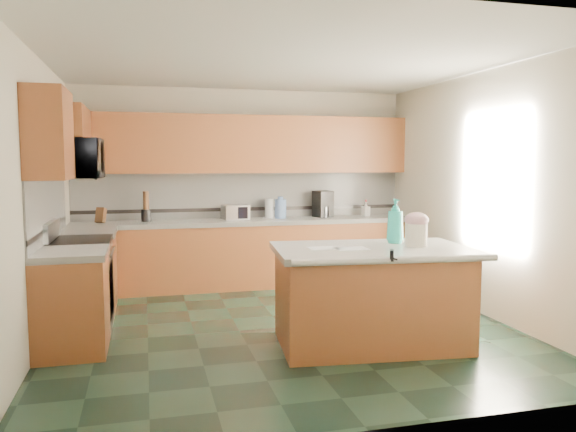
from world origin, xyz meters
name	(u,v)px	position (x,y,z in m)	size (l,w,h in m)	color
floor	(282,327)	(0.00, 0.00, 0.00)	(4.60, 4.60, 0.00)	black
ceiling	(282,60)	(0.00, 0.00, 2.70)	(4.60, 4.60, 0.00)	white
wall_back	(243,187)	(0.00, 2.32, 1.35)	(4.60, 0.04, 2.70)	beige
wall_front	(372,220)	(0.00, -2.32, 1.35)	(4.60, 0.04, 2.70)	beige
wall_left	(34,201)	(-2.32, 0.00, 1.35)	(0.04, 4.60, 2.70)	beige
wall_right	(485,194)	(2.32, 0.00, 1.35)	(0.04, 4.60, 2.70)	beige
back_base_cab	(248,255)	(0.00, 2.00, 0.43)	(4.60, 0.60, 0.86)	#562A17
back_countertop	(247,222)	(0.00, 2.00, 0.89)	(4.60, 0.64, 0.06)	white
back_upper_cab	(245,144)	(0.00, 2.13, 1.94)	(4.60, 0.33, 0.78)	#562A17
back_backsplash	(244,195)	(0.00, 2.29, 1.24)	(4.60, 0.02, 0.63)	silver
back_accent_band	(244,209)	(0.00, 2.28, 1.04)	(4.60, 0.01, 0.05)	black
left_base_cab_rear	(88,272)	(-2.00, 1.29, 0.43)	(0.60, 0.82, 0.86)	#562A17
left_counter_rear	(87,233)	(-2.00, 1.29, 0.89)	(0.64, 0.82, 0.06)	white
left_base_cab_front	(72,305)	(-2.00, -0.24, 0.43)	(0.60, 0.72, 0.86)	#562A17
left_counter_front	(70,254)	(-2.00, -0.24, 0.89)	(0.64, 0.72, 0.06)	white
left_backsplash	(48,209)	(-2.29, 0.55, 1.24)	(0.02, 2.30, 0.63)	silver
left_accent_band	(50,228)	(-2.28, 0.55, 1.04)	(0.01, 2.30, 0.05)	black
left_upper_cab_rear	(73,141)	(-2.13, 1.42, 1.94)	(0.33, 1.09, 0.78)	#562A17
left_upper_cab_front	(49,134)	(-2.13, -0.24, 1.94)	(0.33, 0.72, 0.78)	#562A17
range_body	(81,286)	(-2.00, 0.50, 0.44)	(0.60, 0.76, 0.88)	#B7B7BC
range_oven_door	(111,288)	(-1.71, 0.50, 0.40)	(0.02, 0.68, 0.55)	black
range_cooktop	(79,241)	(-2.00, 0.50, 0.90)	(0.62, 0.78, 0.04)	black
range_handle	(113,252)	(-1.68, 0.50, 0.78)	(0.02, 0.02, 0.66)	#B7B7BC
range_backguard	(51,230)	(-2.26, 0.50, 1.02)	(0.06, 0.76, 0.18)	#B7B7BC
microwave	(76,159)	(-2.00, 0.50, 1.73)	(0.73, 0.50, 0.41)	#B7B7BC
island_base	(371,299)	(0.67, -0.73, 0.43)	(1.68, 0.96, 0.86)	#562A17
island_top	(372,250)	(0.67, -0.73, 0.89)	(1.78, 1.06, 0.06)	white
island_bullnose	(397,260)	(0.67, -1.25, 0.89)	(0.06, 0.06, 1.78)	white
treat_jar	(416,235)	(1.10, -0.76, 1.03)	(0.20, 0.20, 0.21)	silver
treat_jar_lid	(416,220)	(1.10, -0.76, 1.17)	(0.22, 0.22, 0.14)	#CD949F
treat_jar_knob	(417,215)	(1.10, -0.76, 1.22)	(0.03, 0.03, 0.07)	tan
treat_jar_knob_end_l	(413,215)	(1.06, -0.76, 1.22)	(0.04, 0.04, 0.04)	tan
treat_jar_knob_end_r	(420,215)	(1.13, -0.76, 1.22)	(0.04, 0.04, 0.04)	tan
soap_bottle_island	(395,221)	(1.00, -0.53, 1.13)	(0.16, 0.17, 0.43)	#28B9AE
paper_sheet_a	(351,249)	(0.46, -0.76, 0.92)	(0.30, 0.22, 0.00)	white
paper_sheet_b	(324,248)	(0.22, -0.68, 0.92)	(0.27, 0.20, 0.00)	white
clamp_body	(392,255)	(0.64, -1.23, 0.93)	(0.03, 0.10, 0.09)	black
clamp_handle	(395,259)	(0.64, -1.30, 0.91)	(0.02, 0.02, 0.07)	black
knife_block	(101,215)	(-1.90, 2.05, 1.02)	(0.11, 0.09, 0.19)	#472814
utensil_crock	(146,215)	(-1.33, 2.08, 1.00)	(0.13, 0.13, 0.16)	black
utensil_bundle	(146,200)	(-1.33, 2.08, 1.20)	(0.08, 0.08, 0.24)	#472814
toaster_oven	(235,212)	(-0.16, 2.05, 1.02)	(0.34, 0.23, 0.20)	#B7B7BC
toaster_oven_door	(237,213)	(-0.16, 1.94, 1.02)	(0.30, 0.01, 0.16)	black
paper_towel	(269,209)	(0.33, 2.10, 1.06)	(0.12, 0.12, 0.27)	white
paper_towel_base	(269,218)	(0.33, 2.10, 0.93)	(0.18, 0.18, 0.01)	#B7B7BC
water_jug	(280,209)	(0.48, 2.06, 1.05)	(0.16, 0.16, 0.26)	#6990D1
water_jug_neck	(280,198)	(0.48, 2.06, 1.20)	(0.08, 0.08, 0.04)	#6990D1
coffee_maker	(323,204)	(1.10, 2.08, 1.11)	(0.22, 0.24, 0.37)	black
coffee_carafe	(324,212)	(1.10, 2.03, 1.00)	(0.15, 0.15, 0.15)	black
soap_bottle_back	(366,209)	(1.75, 2.05, 1.02)	(0.09, 0.10, 0.21)	white
soap_back_cap	(366,201)	(1.75, 2.05, 1.14)	(0.02, 0.02, 0.03)	red
window_light_proxy	(494,181)	(2.29, -0.20, 1.50)	(0.02, 1.40, 1.10)	white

